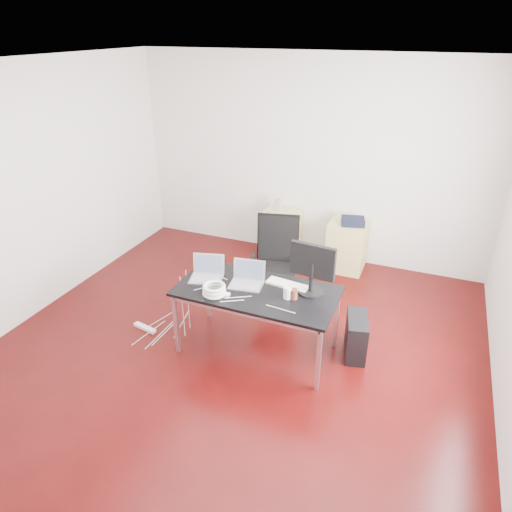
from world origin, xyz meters
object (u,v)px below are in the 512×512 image
at_px(office_chair, 276,258).
at_px(pc_tower, 356,336).
at_px(desk, 257,294).
at_px(filing_cabinet_left, 280,234).
at_px(filing_cabinet_right, 347,245).

xyz_separation_m(office_chair, pc_tower, (1.11, -0.63, -0.39)).
xyz_separation_m(desk, pc_tower, (0.98, 0.32, -0.46)).
relative_size(filing_cabinet_left, filing_cabinet_right, 1.00).
bearing_deg(office_chair, desk, -95.05).
xyz_separation_m(filing_cabinet_left, filing_cabinet_right, (0.98, 0.00, 0.00)).
bearing_deg(pc_tower, office_chair, 137.08).
relative_size(office_chair, filing_cabinet_left, 1.54).
bearing_deg(desk, office_chair, 98.20).
height_order(filing_cabinet_left, filing_cabinet_right, same).
bearing_deg(pc_tower, filing_cabinet_left, 115.35).
bearing_deg(filing_cabinet_right, pc_tower, -74.74).
distance_m(office_chair, filing_cabinet_left, 1.28).
bearing_deg(filing_cabinet_right, filing_cabinet_left, 180.00).
bearing_deg(filing_cabinet_left, filing_cabinet_right, 0.00).
relative_size(desk, filing_cabinet_left, 2.29).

